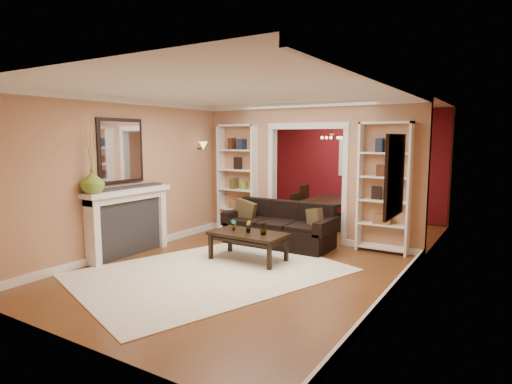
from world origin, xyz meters
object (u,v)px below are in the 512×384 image
Objects in this scene: coffee_table at (248,247)px; bookshelf_right at (384,188)px; fireplace at (129,222)px; dining_table at (330,213)px; sofa at (279,224)px; bookshelf_left at (238,179)px.

coffee_table is 2.61m from bookshelf_right.
bookshelf_right reaches higher than fireplace.
coffee_table is 0.73× the size of fireplace.
bookshelf_right is 1.35× the size of fireplace.
dining_table is at bearing 64.22° from fireplace.
sofa is at bearing 93.67° from coffee_table.
sofa is 2.20m from dining_table.
coffee_table is 2.37m from bookshelf_left.
coffee_table is 2.10m from fireplace.
fireplace is at bearing -155.55° from coffee_table.
dining_table is (2.00, 4.14, -0.27)m from fireplace.
coffee_table is at bearing 178.36° from dining_table.
bookshelf_left and bookshelf_right have the same top height.
bookshelf_right reaches higher than sofa.
coffee_table is 0.54× the size of bookshelf_left.
bookshelf_right is 1.31× the size of dining_table.
bookshelf_left is at bearing 137.80° from dining_table.
sofa reaches higher than dining_table.
bookshelf_left reaches higher than sofa.
bookshelf_left is 2.65m from fireplace.
bookshelf_left reaches higher than dining_table.
fireplace reaches higher than dining_table.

